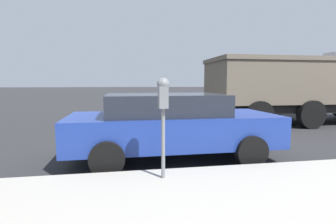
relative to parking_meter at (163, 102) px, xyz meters
name	(u,v)px	position (x,y,z in m)	size (l,w,h in m)	color
ground_plane	(181,146)	(2.63, -0.89, -1.37)	(220.00, 220.00, 0.00)	#2B2B2D
parking_meter	(163,102)	(0.00, 0.00, 0.00)	(0.21, 0.19, 1.58)	gray
car_blue	(171,124)	(1.63, -0.43, -0.60)	(2.12, 4.49, 1.42)	navy
dump_truck	(310,84)	(5.79, -7.09, 0.25)	(2.92, 8.31, 3.05)	black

